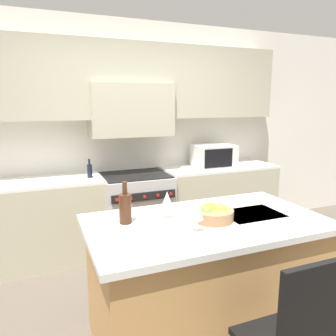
{
  "coord_description": "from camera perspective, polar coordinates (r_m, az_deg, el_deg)",
  "views": [
    {
      "loc": [
        -1.04,
        -1.94,
        1.74
      ],
      "look_at": [
        0.02,
        0.68,
        1.17
      ],
      "focal_mm": 35.0,
      "sensor_mm": 36.0,
      "label": 1
    }
  ],
  "objects": [
    {
      "name": "microwave",
      "position": [
        4.24,
        7.97,
        2.14
      ],
      "size": [
        0.49,
        0.4,
        0.28
      ],
      "color": "silver",
      "rests_on": "back_counter"
    },
    {
      "name": "back_counter",
      "position": [
        3.98,
        -5.72,
        -7.38
      ],
      "size": [
        3.74,
        0.62,
        0.93
      ],
      "color": "#B2AD93",
      "rests_on": "ground_plane"
    },
    {
      "name": "fruit_bowl",
      "position": [
        2.35,
        7.85,
        -7.85
      ],
      "size": [
        0.29,
        0.29,
        0.12
      ],
      "color": "#996B47",
      "rests_on": "kitchen_island"
    },
    {
      "name": "range_stove",
      "position": [
        3.96,
        -5.63,
        -7.57
      ],
      "size": [
        0.78,
        0.7,
        0.91
      ],
      "color": "#B7B7BC",
      "rests_on": "ground_plane"
    },
    {
      "name": "wine_bottle",
      "position": [
        2.27,
        -7.46,
        -6.84
      ],
      "size": [
        0.09,
        0.09,
        0.29
      ],
      "color": "#422314",
      "rests_on": "kitchen_island"
    },
    {
      "name": "back_cabinetry",
      "position": [
        4.01,
        -7.06,
        9.37
      ],
      "size": [
        10.0,
        0.46,
        2.7
      ],
      "color": "silver",
      "rests_on": "ground_plane"
    },
    {
      "name": "ground_plane",
      "position": [
        2.8,
        5.46,
        -26.99
      ],
      "size": [
        10.0,
        10.0,
        0.0
      ],
      "primitive_type": "plane",
      "color": "brown"
    },
    {
      "name": "wine_glass_far",
      "position": [
        2.32,
        -0.16,
        -5.65
      ],
      "size": [
        0.08,
        0.08,
        0.2
      ],
      "color": "white",
      "rests_on": "kitchen_island"
    },
    {
      "name": "wine_glass_near",
      "position": [
        2.1,
        5.09,
        -7.56
      ],
      "size": [
        0.08,
        0.08,
        0.2
      ],
      "color": "white",
      "rests_on": "kitchen_island"
    },
    {
      "name": "kitchen_island",
      "position": [
        2.55,
        6.59,
        -18.66
      ],
      "size": [
        1.69,
        0.95,
        0.92
      ],
      "color": "#B7844C",
      "rests_on": "ground_plane"
    },
    {
      "name": "oil_bottle_on_counter",
      "position": [
        3.68,
        -13.5,
        -0.43
      ],
      "size": [
        0.06,
        0.06,
        0.21
      ],
      "color": "black",
      "rests_on": "back_counter"
    }
  ]
}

